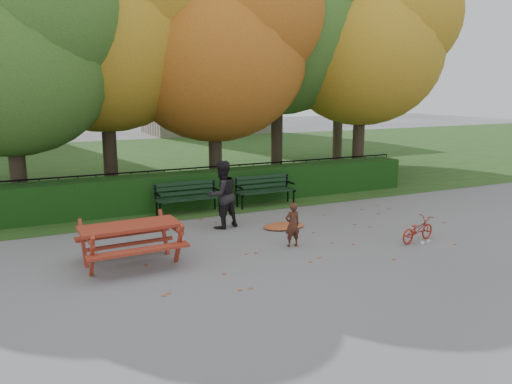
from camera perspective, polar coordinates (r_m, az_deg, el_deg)
name	(u,v)px	position (r m, az deg, el deg)	size (l,w,h in m)	color
ground	(293,243)	(11.34, 4.26, -5.89)	(90.00, 90.00, 0.00)	slate
grass_strip	(148,162)	(24.23, -12.29, 3.38)	(90.00, 90.00, 0.00)	#1E3A14
building_right	(205,54)	(39.78, -5.85, 15.42)	(9.00, 6.00, 12.00)	#B9AE93
hedge	(220,187)	(15.17, -4.11, 0.60)	(13.00, 0.90, 1.00)	black
iron_fence	(211,181)	(15.90, -5.16, 1.23)	(14.00, 0.04, 1.02)	black
tree_a	(19,46)	(15.00, -25.48, 14.83)	(5.88, 5.60, 7.48)	black
tree_b	(116,22)	(16.51, -15.75, 18.21)	(6.72, 6.40, 8.79)	black
tree_c	(226,44)	(16.60, -3.45, 16.56)	(6.30, 6.00, 8.00)	black
tree_d	(291,16)	(19.18, 3.97, 19.39)	(7.14, 6.80, 9.58)	black
tree_e	(374,42)	(19.33, 13.30, 16.38)	(6.09, 5.80, 8.16)	black
tree_g	(350,44)	(23.62, 10.67, 16.30)	(6.30, 6.00, 8.55)	black
bench_left	(187,195)	(14.01, -7.88, -0.34)	(1.80, 0.57, 0.88)	black
bench_right	(264,188)	(14.88, 0.96, 0.48)	(1.80, 0.57, 0.88)	black
picnic_table	(130,234)	(10.13, -14.18, -4.63)	(1.98, 1.63, 0.93)	maroon
leaf_pile	(284,226)	(12.59, 3.19, -3.89)	(1.08, 0.75, 0.07)	brown
leaf_scatter	(287,240)	(11.59, 3.52, -5.45)	(9.00, 5.70, 0.01)	brown
child	(292,225)	(11.02, 4.19, -3.74)	(0.36, 0.24, 0.99)	#3F1F14
adult	(222,195)	(12.39, -3.91, -0.30)	(0.82, 0.64, 1.69)	black
bicycle	(418,229)	(11.95, 17.99, -4.10)	(0.38, 1.08, 0.57)	maroon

